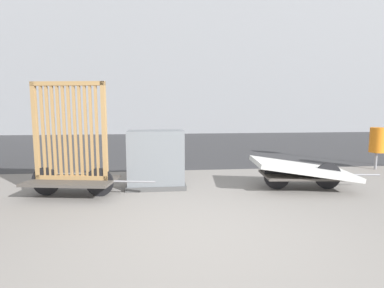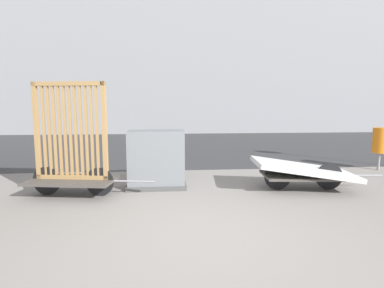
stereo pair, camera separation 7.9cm
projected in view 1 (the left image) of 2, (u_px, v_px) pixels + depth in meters
ground_plane at (208, 236)px, 3.48m from camera, size 60.00×60.00×0.00m
road_strip at (175, 145)px, 11.96m from camera, size 56.00×9.82×0.01m
building_facade at (169, 56)px, 18.21m from camera, size 48.00×4.00×9.21m
bike_cart_with_bedframe at (71, 157)px, 4.99m from camera, size 2.17×1.02×1.91m
bike_cart_with_mattress at (303, 170)px, 5.45m from camera, size 2.34×1.13×0.55m
utility_cabinet at (156, 162)px, 5.52m from camera, size 1.08×0.57×1.07m
trash_bin at (377, 140)px, 7.15m from camera, size 0.34×0.34×1.01m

